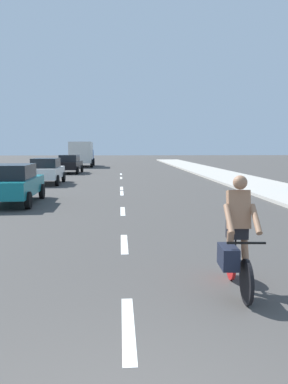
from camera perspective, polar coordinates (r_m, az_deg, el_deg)
The scene contains 14 objects.
ground_plane at distance 22.46m, azimuth -3.36°, elevation 0.95°, with size 160.00×160.00×0.00m, color #423F3D.
sidewalk_strip at distance 25.71m, azimuth 14.45°, elevation 1.64°, with size 3.60×80.00×0.14m, color #B2ADA3.
lane_stripe_1 at distance 5.12m, azimuth -2.35°, elevation -19.35°, with size 0.16×1.80×0.01m, color white.
lane_stripe_2 at distance 9.06m, azimuth -2.94°, elevation -7.67°, with size 0.16×1.80×0.01m, color white.
lane_stripe_3 at distance 13.54m, azimuth -3.17°, elevation -2.85°, with size 0.16×1.80×0.01m, color white.
lane_stripe_4 at distance 18.77m, azimuth -3.30°, elevation -0.17°, with size 0.16×1.80×0.01m, color white.
lane_stripe_5 at distance 20.92m, azimuth -3.34°, elevation 0.54°, with size 0.16×1.80×0.01m, color white.
lane_stripe_6 at distance 27.92m, azimuth -3.41°, elevation 2.09°, with size 0.16×1.80×0.01m, color white.
lane_stripe_7 at distance 31.90m, azimuth -3.44°, elevation 2.67°, with size 0.16×1.80×0.01m, color white.
cyclist at distance 6.14m, azimuth 13.51°, elevation -6.86°, with size 0.63×1.71×1.82m.
parked_car_teal at distance 16.05m, azimuth -18.98°, elevation 1.30°, with size 2.05×4.27×1.57m.
parked_car_white at distance 24.07m, azimuth -14.26°, elevation 3.14°, with size 1.85×3.93×1.57m.
parked_car_black at distance 33.44m, azimuth -10.94°, elevation 4.17°, with size 1.97×3.99×1.57m.
delivery_truck at distance 44.32m, azimuth -9.23°, elevation 5.67°, with size 2.79×6.29×2.80m.
Camera 1 is at (-0.09, -2.34, 2.25)m, focal length 35.96 mm.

